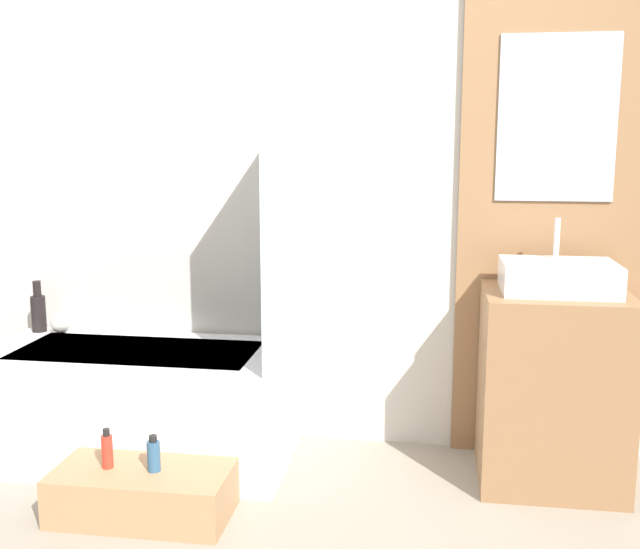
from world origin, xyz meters
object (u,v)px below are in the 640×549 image
vase_round_light (61,323)px  bottle_soap_primary (107,450)px  wooden_step_bench (143,493)px  bottle_soap_secondary (154,455)px  bathtub (139,404)px  vase_tall_dark (38,311)px  sink (558,277)px

vase_round_light → bottle_soap_primary: bearing=-53.1°
wooden_step_bench → vase_round_light: bearing=133.0°
wooden_step_bench → bottle_soap_secondary: size_ratio=4.76×
bathtub → bottle_soap_primary: bearing=-81.0°
vase_tall_dark → bottle_soap_primary: (0.68, -0.76, -0.35)m
bathtub → sink: bearing=1.6°
sink → bottle_soap_secondary: size_ratio=3.20×
sink → vase_tall_dark: bearing=175.4°
vase_tall_dark → bottle_soap_secondary: 1.20m
bottle_soap_secondary → bottle_soap_primary: bearing=180.0°
vase_round_light → sink: bearing=-4.5°
bottle_soap_secondary → wooden_step_bench: bearing=180.0°
vase_round_light → bathtub: bearing=-25.7°
sink → vase_round_light: (-2.27, 0.18, -0.32)m
bathtub → sink: sink is taller
vase_round_light → bottle_soap_secondary: bearing=-45.0°
bathtub → bottle_soap_secondary: (0.27, -0.51, -0.00)m
wooden_step_bench → sink: (1.58, 0.56, 0.78)m
wooden_step_bench → bathtub: bearing=112.8°
sink → vase_round_light: bearing=175.5°
bottle_soap_secondary → vase_tall_dark: bearing=138.7°
sink → bottle_soap_primary: sink is taller
wooden_step_bench → sink: bearing=19.7°
vase_tall_dark → vase_round_light: size_ratio=2.67×
wooden_step_bench → vase_tall_dark: 1.22m
vase_tall_dark → bottle_soap_secondary: size_ratio=1.77×
vase_round_light → bottle_soap_secondary: 1.09m
wooden_step_bench → bottle_soap_secondary: 0.17m
vase_tall_dark → bottle_soap_secondary: (0.86, -0.76, -0.35)m
sink → bottle_soap_secondary: bearing=-159.7°
vase_tall_dark → bottle_soap_secondary: vase_tall_dark is taller
wooden_step_bench → vase_tall_dark: bearing=137.0°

